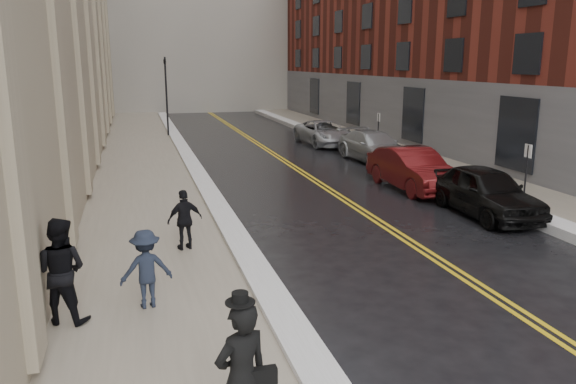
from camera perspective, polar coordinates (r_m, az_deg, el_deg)
ground at (r=10.32m, az=14.66°, el=-15.75°), size 160.00×160.00×0.00m
sidewalk_left at (r=24.23m, az=-14.47°, el=1.19°), size 4.00×64.00×0.15m
sidewalk_right at (r=27.85m, az=14.51°, el=2.70°), size 3.00×64.00×0.15m
lane_stripe_a at (r=25.27m, az=1.32°, el=1.92°), size 0.12×64.00×0.01m
lane_stripe_b at (r=25.34m, az=1.84°, el=1.95°), size 0.12×64.00×0.01m
snow_ridge_left at (r=24.35m, az=-9.06°, el=1.64°), size 0.70×60.80×0.26m
snow_ridge_right at (r=26.97m, az=11.09°, el=2.71°), size 0.85×60.80×0.30m
traffic_signal at (r=37.85m, az=-12.27°, el=10.06°), size 0.18×0.15×5.20m
parking_sign_near at (r=20.49m, az=23.05°, el=2.08°), size 0.06×0.35×2.23m
parking_sign_far at (r=30.69m, az=9.15°, el=6.31°), size 0.06×0.35×2.23m
car_black at (r=19.28m, az=19.44°, el=0.07°), size 2.02×4.77×1.61m
car_maroon at (r=22.44m, az=12.53°, el=2.29°), size 1.86×4.98×1.63m
car_silver_near at (r=28.55m, az=8.71°, el=4.60°), size 2.50×5.33×1.50m
car_silver_far at (r=33.95m, az=3.71°, el=6.01°), size 2.68×5.32×1.44m
pedestrian_main at (r=7.21m, az=-4.73°, el=-18.38°), size 0.85×0.70×1.99m
pedestrian_a at (r=11.24m, az=-22.10°, el=-7.40°), size 1.19×1.07×2.01m
pedestrian_b at (r=11.46m, az=-14.22°, el=-7.56°), size 1.10×0.73×1.58m
pedestrian_c at (r=14.69m, az=-10.43°, el=-2.79°), size 0.99×0.60×1.58m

